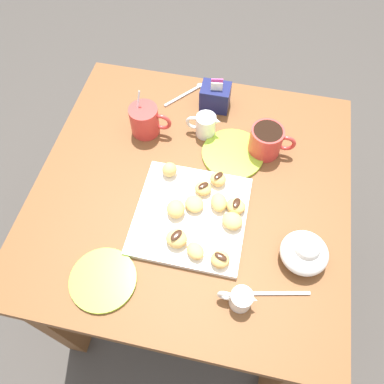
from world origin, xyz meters
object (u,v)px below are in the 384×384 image
coffee_mug_red_right (267,140)px  saucer_lime_left (103,280)px  dining_table (192,210)px  beignet_5 (236,206)px  pastry_plate_square (191,216)px  beignet_9 (220,259)px  beignet_10 (232,221)px  beignet_1 (219,202)px  beignet_8 (195,251)px  beignet_4 (218,179)px  sugar_caddy (215,97)px  coffee_mug_red_left (145,120)px  beignet_3 (170,170)px  saucer_lime_right (233,154)px  beignet_6 (203,188)px  beignet_2 (194,204)px  beignet_0 (176,238)px  beignet_7 (176,209)px  cream_pitcher_white (206,125)px  chocolate_sauce_pitcher (241,299)px  ice_cream_bowl (305,252)px

coffee_mug_red_right → saucer_lime_left: coffee_mug_red_right is taller
dining_table → beignet_5: beignet_5 is taller
pastry_plate_square → beignet_9: 0.15m
beignet_5 → beignet_10: beignet_10 is taller
beignet_1 → beignet_8: beignet_1 is taller
beignet_9 → beignet_8: bearing=171.6°
pastry_plate_square → beignet_4: (0.05, 0.11, 0.02)m
dining_table → saucer_lime_left: (-0.15, -0.31, 0.14)m
beignet_10 → sugar_caddy: bearing=106.2°
coffee_mug_red_left → beignet_3: coffee_mug_red_left is taller
saucer_lime_right → beignet_10: size_ratio=3.34×
coffee_mug_red_right → beignet_4: 0.19m
beignet_1 → beignet_6: bearing=144.5°
saucer_lime_left → beignet_9: beignet_9 is taller
beignet_2 → beignet_4: beignet_4 is taller
dining_table → beignet_2: 0.18m
beignet_8 → beignet_9: (0.06, -0.01, 0.00)m
beignet_0 → beignet_9: beignet_0 is taller
pastry_plate_square → coffee_mug_red_right: size_ratio=2.19×
beignet_3 → beignet_9: 0.29m
beignet_10 → beignet_4: bearing=116.1°
dining_table → beignet_7: 0.20m
beignet_1 → beignet_4: size_ratio=1.22×
saucer_lime_left → beignet_3: size_ratio=3.90×
beignet_3 → beignet_5: size_ratio=0.80×
beignet_1 → beignet_7: bearing=-157.0°
coffee_mug_red_right → beignet_4: (-0.11, -0.15, -0.02)m
coffee_mug_red_left → beignet_1: (0.26, -0.22, -0.02)m
sugar_caddy → beignet_3: bearing=-104.0°
saucer_lime_right → beignet_5: size_ratio=3.51×
dining_table → cream_pitcher_white: size_ratio=8.37×
sugar_caddy → beignet_5: size_ratio=2.03×
dining_table → beignet_2: (0.02, -0.07, 0.17)m
saucer_lime_right → beignet_1: 0.19m
beignet_7 → beignet_10: bearing=-1.0°
dining_table → beignet_6: beignet_6 is taller
pastry_plate_square → cream_pitcher_white: cream_pitcher_white is taller
dining_table → saucer_lime_left: saucer_lime_left is taller
pastry_plate_square → cream_pitcher_white: (-0.02, 0.29, 0.03)m
cream_pitcher_white → beignet_2: cream_pitcher_white is taller
cream_pitcher_white → chocolate_sauce_pitcher: size_ratio=1.14×
saucer_lime_left → saucer_lime_right: size_ratio=0.89×
beignet_7 → beignet_4: bearing=51.9°
beignet_5 → beignet_7: size_ratio=0.98×
beignet_8 → beignet_10: (0.08, 0.10, 0.00)m
cream_pitcher_white → beignet_6: cream_pitcher_white is taller
ice_cream_bowl → beignet_7: size_ratio=2.24×
sugar_caddy → beignet_6: bearing=-85.1°
coffee_mug_red_left → beignet_4: (0.25, -0.15, -0.02)m
coffee_mug_red_left → chocolate_sauce_pitcher: 0.59m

